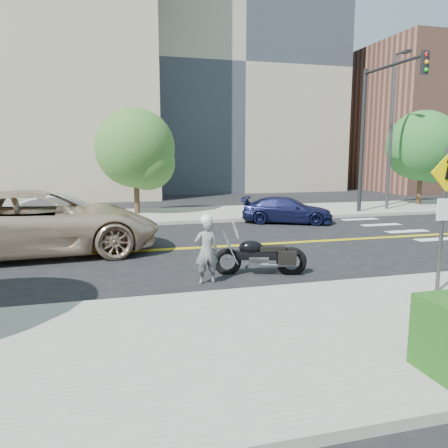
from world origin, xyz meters
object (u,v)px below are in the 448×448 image
suv (41,223)px  motorcyclist (206,249)px  pedestrian_sign (444,206)px  motorcycle (261,247)px  parked_car_blue (287,210)px  parked_car_silver (64,214)px

suv → motorcyclist: bearing=-139.6°
pedestrian_sign → motorcycle: 4.26m
motorcycle → suv: suv is taller
parked_car_blue → pedestrian_sign: bearing=-161.3°
pedestrian_sign → parked_car_blue: (1.05, 10.51, -1.38)m
pedestrian_sign → parked_car_silver: pedestrian_sign is taller
suv → pedestrian_sign: bearing=-131.8°
parked_car_blue → motorcycle: bearing=177.0°
pedestrian_sign → motorcyclist: bearing=151.9°
suv → parked_car_silver: 3.93m
motorcyclist → parked_car_blue: bearing=-124.9°
pedestrian_sign → suv: bearing=142.7°
parked_car_silver → parked_car_blue: size_ratio=1.13×
parked_car_blue → motorcyclist: bearing=170.3°
suv → parked_car_blue: bearing=-72.4°
motorcyclist → suv: size_ratio=0.23×
parked_car_silver → suv: bearing=167.8°
pedestrian_sign → motorcycle: bearing=136.7°
pedestrian_sign → parked_car_silver: (-8.34, 10.50, -1.22)m
motorcycle → parked_car_blue: (4.01, 7.73, -0.11)m
motorcyclist → parked_car_blue: size_ratio=0.41×
pedestrian_sign → motorcyclist: pedestrian_sign is taller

